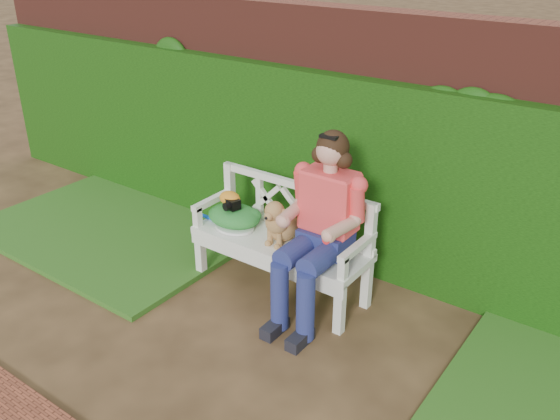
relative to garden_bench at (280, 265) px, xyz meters
The scene contains 11 objects.
ground 1.07m from the garden_bench, 65.22° to the right, with size 60.00×60.00×0.00m, color #3A2817.
brick_wall 1.35m from the garden_bench, 65.17° to the left, with size 10.00×0.30×2.20m, color maroon.
ivy_hedge 1.05m from the garden_bench, 58.94° to the left, with size 10.00×0.18×1.70m, color #1F5D0F.
grass_left 1.97m from the garden_bench, behind, with size 2.60×2.00×0.05m, color #195A11.
garden_bench is the anchor object (origin of this frame).
seated_woman 0.66m from the garden_bench, ahead, with size 0.63×0.84×1.49m, color #FF547F, non-canonical shape.
dog 0.43m from the garden_bench, 17.50° to the right, with size 0.26×0.35×0.39m, color #93582A, non-canonical shape.
tennis_racket 0.53m from the garden_bench, behind, with size 0.68×0.29×0.03m, color white, non-canonical shape.
green_bag 0.58m from the garden_bench, behind, with size 0.48×0.37×0.17m, color #196911, non-canonical shape.
camera_item 0.65m from the garden_bench, behind, with size 0.12×0.09×0.08m, color black.
baseball_glove 0.71m from the garden_bench, behind, with size 0.20×0.14×0.12m, color orange.
Camera 1 is at (2.04, -2.48, 2.79)m, focal length 38.00 mm.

